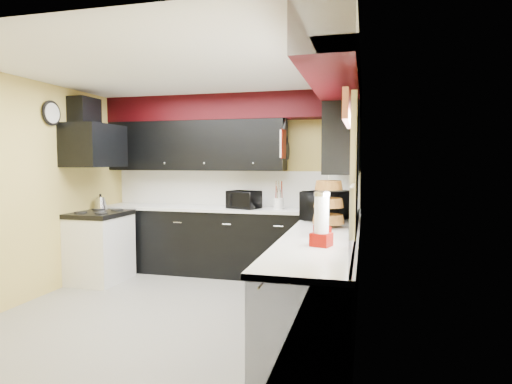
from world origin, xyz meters
TOP-DOWN VIEW (x-y plane):
  - ground at (0.00, 0.00)m, footprint 3.60×3.60m
  - wall_back at (0.00, 1.80)m, footprint 3.60×0.06m
  - wall_right at (1.80, 0.00)m, footprint 0.06×3.60m
  - wall_left at (-1.80, 0.00)m, footprint 0.06×3.60m
  - ceiling at (0.00, 0.00)m, footprint 3.60×3.60m
  - cab_back at (0.00, 1.50)m, footprint 3.60×0.60m
  - cab_right at (1.50, -0.30)m, footprint 0.60×3.00m
  - counter_back at (0.00, 1.50)m, footprint 3.62×0.64m
  - counter_right at (1.50, -0.30)m, footprint 0.64×3.02m
  - splash_back at (0.00, 1.79)m, footprint 3.60×0.02m
  - splash_right at (1.79, 0.00)m, footprint 0.02×3.60m
  - upper_back at (-0.50, 1.62)m, footprint 2.60×0.35m
  - upper_right at (1.62, 0.90)m, footprint 0.35×1.80m
  - soffit_back at (0.00, 1.62)m, footprint 3.60×0.36m
  - soffit_right at (1.62, -0.18)m, footprint 0.36×3.24m
  - stove at (-1.50, 0.75)m, footprint 0.60×0.75m
  - cooktop at (-1.50, 0.75)m, footprint 0.62×0.77m
  - hood at (-1.55, 0.75)m, footprint 0.50×0.78m
  - hood_duct at (-1.68, 0.75)m, footprint 0.24×0.40m
  - window at (1.79, -0.90)m, footprint 0.03×0.86m
  - valance at (1.73, -0.90)m, footprint 0.04×0.88m
  - pan_top at (0.82, 1.55)m, footprint 0.03×0.22m
  - pan_mid at (0.82, 1.42)m, footprint 0.03×0.28m
  - pan_low at (0.82, 1.68)m, footprint 0.03×0.24m
  - cut_board at (0.83, 1.30)m, footprint 0.03×0.26m
  - baskets at (1.52, 0.05)m, footprint 0.27×0.27m
  - clock at (-1.77, 0.25)m, footprint 0.03×0.30m
  - deco_plate at (1.77, -0.35)m, footprint 0.03×0.24m
  - toaster_oven at (0.27, 1.44)m, footprint 0.50×0.46m
  - microwave at (1.47, 0.59)m, footprint 0.58×0.68m
  - utensil_crock at (0.74, 1.49)m, footprint 0.18×0.18m
  - knife_block at (1.10, 1.47)m, footprint 0.13×0.16m
  - kettle at (-1.66, 1.01)m, footprint 0.23×0.23m
  - dispenser_a at (1.52, -0.54)m, footprint 0.16×0.16m
  - dispenser_b at (1.55, -0.90)m, footprint 0.18×0.18m

SIDE VIEW (x-z plane):
  - ground at x=0.00m, z-range 0.00..0.00m
  - stove at x=-1.50m, z-range 0.00..0.86m
  - cab_back at x=0.00m, z-range 0.00..0.90m
  - cab_right at x=1.50m, z-range 0.00..0.90m
  - cooktop at x=-1.50m, z-range 0.86..0.92m
  - counter_back at x=0.00m, z-range 0.90..0.94m
  - counter_right at x=1.50m, z-range 0.90..0.94m
  - kettle at x=-1.66m, z-range 0.92..1.09m
  - utensil_crock at x=0.74m, z-range 0.94..1.09m
  - knife_block at x=1.10m, z-range 0.94..1.17m
  - toaster_oven at x=0.27m, z-range 0.94..1.18m
  - microwave at x=1.47m, z-range 0.94..1.26m
  - dispenser_a at x=1.52m, z-range 0.94..1.30m
  - dispenser_b at x=1.55m, z-range 0.94..1.32m
  - baskets at x=1.52m, z-range 0.93..1.43m
  - splash_back at x=0.00m, z-range 0.94..1.44m
  - splash_right at x=1.79m, z-range 0.94..1.44m
  - wall_back at x=0.00m, z-range 0.00..2.50m
  - wall_right at x=1.80m, z-range 0.00..2.50m
  - wall_left at x=-1.80m, z-range 0.00..2.50m
  - window at x=1.79m, z-range 1.07..2.03m
  - pan_low at x=0.82m, z-range 1.51..1.93m
  - pan_mid at x=0.82m, z-range 1.52..1.98m
  - hood at x=-1.55m, z-range 1.50..2.06m
  - upper_back at x=-0.50m, z-range 1.45..2.15m
  - upper_right at x=1.62m, z-range 1.45..2.15m
  - cut_board at x=0.83m, z-range 1.62..1.98m
  - valance at x=1.73m, z-range 1.85..2.05m
  - pan_top at x=0.82m, z-range 1.80..2.20m
  - clock at x=-1.77m, z-range 2.00..2.30m
  - hood_duct at x=-1.68m, z-range 2.00..2.40m
  - deco_plate at x=1.77m, z-range 2.13..2.37m
  - soffit_back at x=0.00m, z-range 2.15..2.50m
  - soffit_right at x=1.62m, z-range 2.15..2.50m
  - ceiling at x=0.00m, z-range 2.47..2.53m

